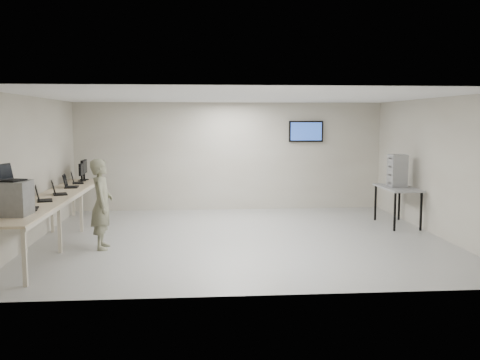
{
  "coord_description": "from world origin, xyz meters",
  "views": [
    {
      "loc": [
        -0.86,
        -10.43,
        2.36
      ],
      "look_at": [
        0.0,
        0.2,
        1.15
      ],
      "focal_mm": 40.0,
      "sensor_mm": 36.0,
      "label": 1
    }
  ],
  "objects": [
    {
      "name": "side_table",
      "position": [
        3.6,
        1.05,
        0.79
      ],
      "size": [
        0.67,
        1.44,
        0.86
      ],
      "color": "gray",
      "rests_on": "ground"
    },
    {
      "name": "workbench",
      "position": [
        -3.59,
        0.0,
        0.83
      ],
      "size": [
        0.76,
        6.0,
        0.9
      ],
      "color": "beige",
      "rests_on": "ground"
    },
    {
      "name": "laptop_4",
      "position": [
        -3.64,
        2.0,
        0.97
      ],
      "size": [
        0.35,
        0.39,
        0.26
      ],
      "rotation": [
        0.0,
        0.0,
        0.23
      ],
      "color": "black",
      "rests_on": "workbench"
    },
    {
      "name": "laptop_3",
      "position": [
        -3.62,
        1.26,
        0.97
      ],
      "size": [
        0.34,
        0.4,
        0.29
      ],
      "rotation": [
        0.0,
        0.0,
        0.1
      ],
      "color": "black",
      "rests_on": "workbench"
    },
    {
      "name": "equipment_box",
      "position": [
        -3.65,
        -2.1,
        1.16
      ],
      "size": [
        0.47,
        0.53,
        0.53
      ],
      "primitive_type": "cube",
      "rotation": [
        0.0,
        0.0,
        -0.05
      ],
      "color": "slate",
      "rests_on": "workbench"
    },
    {
      "name": "laptop_1",
      "position": [
        -3.65,
        -0.67,
        0.97
      ],
      "size": [
        0.38,
        0.41,
        0.28
      ],
      "rotation": [
        0.0,
        0.0,
        0.27
      ],
      "color": "black",
      "rests_on": "workbench"
    },
    {
      "name": "laptop_on_box",
      "position": [
        -3.7,
        -2.1,
        1.5
      ],
      "size": [
        0.38,
        0.41,
        0.27
      ],
      "rotation": [
        0.0,
        0.0,
        -0.33
      ],
      "color": "black",
      "rests_on": "equipment_box"
    },
    {
      "name": "soldier",
      "position": [
        -2.6,
        -0.64,
        0.83
      ],
      "size": [
        0.44,
        0.63,
        1.65
      ],
      "primitive_type": "imported",
      "rotation": [
        0.0,
        0.0,
        1.65
      ],
      "color": "slate",
      "rests_on": "ground"
    },
    {
      "name": "monitor_far",
      "position": [
        -3.6,
        2.75,
        1.19
      ],
      "size": [
        0.22,
        0.49,
        0.49
      ],
      "color": "black",
      "rests_on": "workbench"
    },
    {
      "name": "laptop_0",
      "position": [
        -3.66,
        -1.6,
        0.98
      ],
      "size": [
        0.4,
        0.45,
        0.31
      ],
      "rotation": [
        0.0,
        0.0,
        0.18
      ],
      "color": "black",
      "rests_on": "workbench"
    },
    {
      "name": "laptop_2",
      "position": [
        -3.59,
        0.15,
        0.97
      ],
      "size": [
        0.39,
        0.41,
        0.27
      ],
      "rotation": [
        0.0,
        0.0,
        0.32
      ],
      "color": "black",
      "rests_on": "workbench"
    },
    {
      "name": "monitor_near",
      "position": [
        -3.6,
        2.48,
        1.16
      ],
      "size": [
        0.19,
        0.43,
        0.43
      ],
      "color": "black",
      "rests_on": "workbench"
    },
    {
      "name": "storage_bins",
      "position": [
        3.58,
        1.05,
        1.23
      ],
      "size": [
        0.35,
        0.38,
        0.73
      ],
      "color": "gray",
      "rests_on": "side_table"
    },
    {
      "name": "room",
      "position": [
        0.03,
        0.06,
        1.41
      ],
      "size": [
        8.01,
        7.01,
        2.81
      ],
      "color": "#9B9B96",
      "rests_on": "ground"
    }
  ]
}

